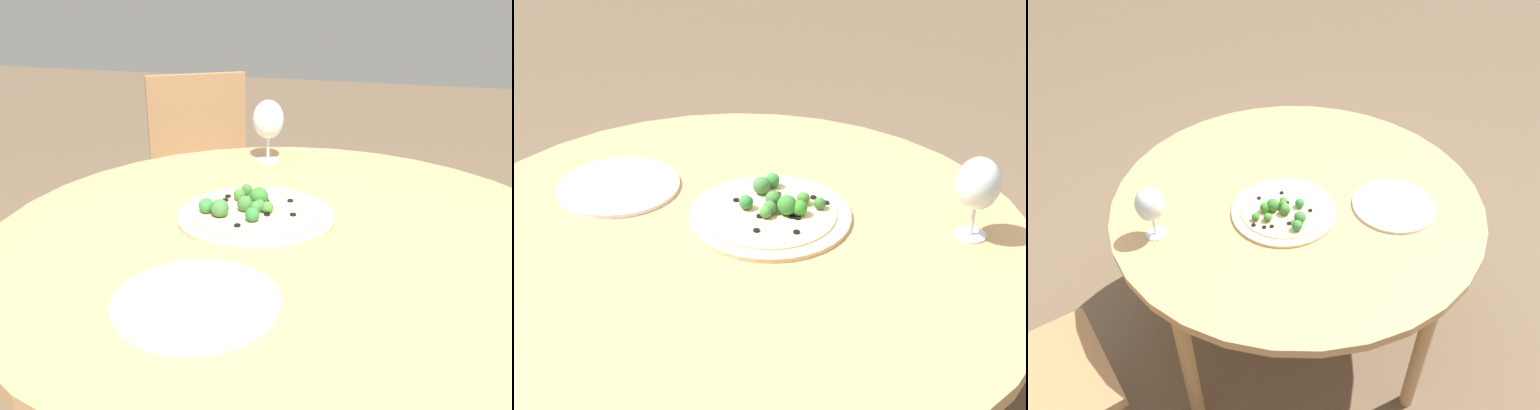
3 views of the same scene
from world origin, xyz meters
TOP-DOWN VIEW (x-y plane):
  - dining_table at (0.00, 0.00)m, footprint 1.26×1.26m
  - chair at (-0.52, 0.88)m, footprint 0.55×0.55m
  - pizza at (-0.10, 0.05)m, footprint 0.35×0.35m
  - wine_glass at (-0.17, 0.46)m, footprint 0.09×0.09m
  - plate_near at (-0.09, -0.32)m, footprint 0.28×0.28m

SIDE VIEW (x-z plane):
  - chair at x=-0.52m, z-range 0.04..0.91m
  - dining_table at x=0.00m, z-range 0.30..1.02m
  - plate_near at x=-0.09m, z-range 0.72..0.73m
  - pizza at x=-0.10m, z-range 0.70..0.76m
  - wine_glass at x=-0.17m, z-range 0.75..0.93m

